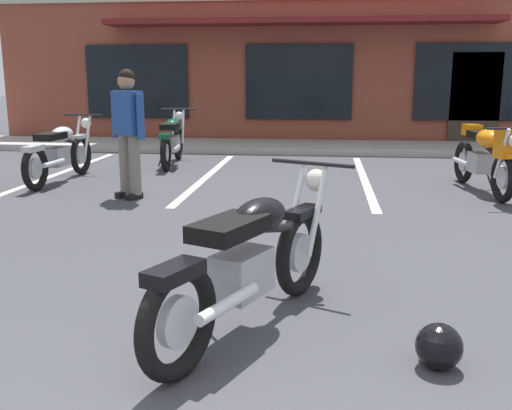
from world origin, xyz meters
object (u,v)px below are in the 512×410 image
object	(u,v)px
motorcycle_foreground_classic	(251,259)
motorcycle_red_sportbike	(486,155)
motorcycle_green_cafe_racer	(60,152)
person_near_building	(128,126)
motorcycle_blue_standard	(172,139)
helmet_on_pavement	(439,346)

from	to	relation	value
motorcycle_foreground_classic	motorcycle_red_sportbike	distance (m)	5.45
motorcycle_green_cafe_racer	person_near_building	size ratio (longest dim) A/B	1.26
motorcycle_foreground_classic	motorcycle_blue_standard	xyz separation A→B (m)	(-2.29, 6.88, 0.00)
motorcycle_red_sportbike	helmet_on_pavement	world-z (taller)	motorcycle_red_sportbike
motorcycle_foreground_classic	helmet_on_pavement	bearing A→B (deg)	-20.43
motorcycle_red_sportbike	person_near_building	xyz separation A→B (m)	(-4.74, -0.85, 0.42)
person_near_building	motorcycle_green_cafe_racer	bearing A→B (deg)	143.79
motorcycle_blue_standard	motorcycle_green_cafe_racer	size ratio (longest dim) A/B	1.00
motorcycle_red_sportbike	helmet_on_pavement	xyz separation A→B (m)	(-1.55, -5.17, -0.40)
motorcycle_red_sportbike	motorcycle_green_cafe_racer	distance (m)	6.19
motorcycle_foreground_classic	motorcycle_red_sportbike	xyz separation A→B (m)	(2.64, 4.76, 0.07)
motorcycle_foreground_classic	motorcycle_green_cafe_racer	world-z (taller)	same
motorcycle_red_sportbike	motorcycle_green_cafe_racer	bearing A→B (deg)	178.06
motorcycle_green_cafe_racer	helmet_on_pavement	distance (m)	7.11
motorcycle_red_sportbike	motorcycle_blue_standard	bearing A→B (deg)	156.79
helmet_on_pavement	motorcycle_red_sportbike	bearing A→B (deg)	73.32
motorcycle_green_cafe_racer	helmet_on_pavement	xyz separation A→B (m)	(4.64, -5.38, -0.33)
motorcycle_blue_standard	person_near_building	xyz separation A→B (m)	(0.20, -2.97, 0.49)
motorcycle_foreground_classic	motorcycle_green_cafe_racer	size ratio (longest dim) A/B	0.94
motorcycle_red_sportbike	person_near_building	world-z (taller)	person_near_building
motorcycle_foreground_classic	motorcycle_green_cafe_racer	bearing A→B (deg)	125.46
motorcycle_blue_standard	helmet_on_pavement	bearing A→B (deg)	-65.10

